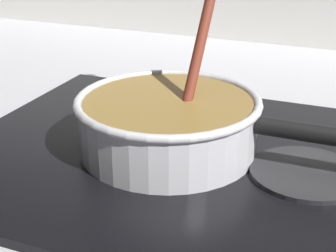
{
  "coord_description": "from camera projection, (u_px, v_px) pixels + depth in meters",
  "views": [
    {
      "loc": [
        0.27,
        -0.43,
        0.31
      ],
      "look_at": [
        0.04,
        0.13,
        0.05
      ],
      "focal_mm": 54.04,
      "sensor_mm": 36.0,
      "label": 1
    }
  ],
  "objects": [
    {
      "name": "cooking_pan",
      "position": [
        170.0,
        122.0,
        0.66
      ],
      "size": [
        0.41,
        0.27,
        0.31
      ],
      "color": "silver",
      "rests_on": "hob_plate"
    },
    {
      "name": "ground",
      "position": [
        94.0,
        214.0,
        0.59
      ],
      "size": [
        2.4,
        1.6,
        0.04
      ],
      "primitive_type": "cube",
      "color": "#B7B7BC"
    },
    {
      "name": "hob_plate",
      "position": [
        168.0,
        154.0,
        0.68
      ],
      "size": [
        0.56,
        0.48,
        0.01
      ],
      "primitive_type": "cube",
      "color": "black",
      "rests_on": "ground"
    },
    {
      "name": "spare_burner",
      "position": [
        306.0,
        173.0,
        0.61
      ],
      "size": [
        0.14,
        0.14,
        0.01
      ],
      "primitive_type": "cylinder",
      "color": "#262628",
      "rests_on": "hob_plate"
    },
    {
      "name": "burner_ring",
      "position": [
        168.0,
        147.0,
        0.67
      ],
      "size": [
        0.18,
        0.18,
        0.01
      ],
      "primitive_type": "torus",
      "color": "#592D0C",
      "rests_on": "hob_plate"
    }
  ]
}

